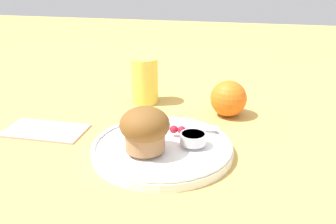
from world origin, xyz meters
name	(u,v)px	position (x,y,z in m)	size (l,w,h in m)	color
ground_plane	(164,151)	(0.00, 0.00, 0.00)	(3.00, 3.00, 0.00)	tan
plate	(160,148)	(0.00, -0.01, 0.01)	(0.24, 0.24, 0.02)	white
muffin	(145,129)	(-0.02, -0.04, 0.06)	(0.08, 0.08, 0.07)	#9E7047
cream_ramekin	(193,137)	(0.05, 0.00, 0.03)	(0.04, 0.04, 0.02)	silver
berry_pair	(178,130)	(0.02, 0.03, 0.03)	(0.03, 0.01, 0.01)	#B7192D
butter_knife	(173,125)	(0.00, 0.06, 0.02)	(0.18, 0.02, 0.00)	silver
orange_fruit	(228,99)	(0.10, 0.19, 0.04)	(0.08, 0.08, 0.08)	orange
juice_glass	(145,81)	(-0.10, 0.23, 0.05)	(0.06, 0.06, 0.10)	#EAD14C
folded_napkin	(45,130)	(-0.24, 0.03, 0.00)	(0.16, 0.09, 0.01)	#D19E93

